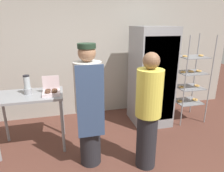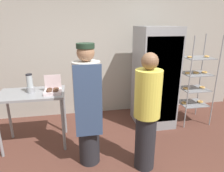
{
  "view_description": "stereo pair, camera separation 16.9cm",
  "coord_description": "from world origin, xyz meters",
  "views": [
    {
      "loc": [
        -0.75,
        -1.96,
        2.0
      ],
      "look_at": [
        -0.06,
        0.77,
        1.09
      ],
      "focal_mm": 32.0,
      "sensor_mm": 36.0,
      "label": 1
    },
    {
      "loc": [
        -0.58,
        -2.0,
        2.0
      ],
      "look_at": [
        -0.06,
        0.77,
        1.09
      ],
      "focal_mm": 32.0,
      "sensor_mm": 36.0,
      "label": 2
    }
  ],
  "objects": [
    {
      "name": "donut_box",
      "position": [
        -0.95,
        1.07,
        0.97
      ],
      "size": [
        0.26,
        0.23,
        0.27
      ],
      "color": "silver",
      "rests_on": "prep_counter"
    },
    {
      "name": "back_wall",
      "position": [
        0.0,
        2.32,
        1.44
      ],
      "size": [
        6.4,
        0.12,
        2.89
      ],
      "primitive_type": "cube",
      "color": "#ADA89E",
      "rests_on": "ground_plane"
    },
    {
      "name": "baking_rack",
      "position": [
        1.75,
        1.44,
        0.87
      ],
      "size": [
        0.58,
        0.51,
        1.77
      ],
      "color": "#93969B",
      "rests_on": "ground_plane"
    },
    {
      "name": "person_baker",
      "position": [
        -0.44,
        0.54,
        0.91
      ],
      "size": [
        0.37,
        0.39,
        1.74
      ],
      "color": "#232328",
      "rests_on": "ground_plane"
    },
    {
      "name": "refrigerator",
      "position": [
        0.93,
        1.54,
        0.96
      ],
      "size": [
        0.72,
        0.78,
        1.92
      ],
      "color": "gray",
      "rests_on": "ground_plane"
    },
    {
      "name": "blender_pitcher",
      "position": [
        -1.3,
        1.19,
        1.06
      ],
      "size": [
        0.12,
        0.12,
        0.3
      ],
      "color": "#99999E",
      "rests_on": "prep_counter"
    },
    {
      "name": "prep_counter",
      "position": [
        -1.29,
        1.17,
        0.8
      ],
      "size": [
        1.02,
        0.63,
        0.92
      ],
      "color": "gray",
      "rests_on": "ground_plane"
    },
    {
      "name": "person_customer",
      "position": [
        0.32,
        0.29,
        0.84
      ],
      "size": [
        0.35,
        0.35,
        1.65
      ],
      "color": "#232328",
      "rests_on": "ground_plane"
    }
  ]
}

